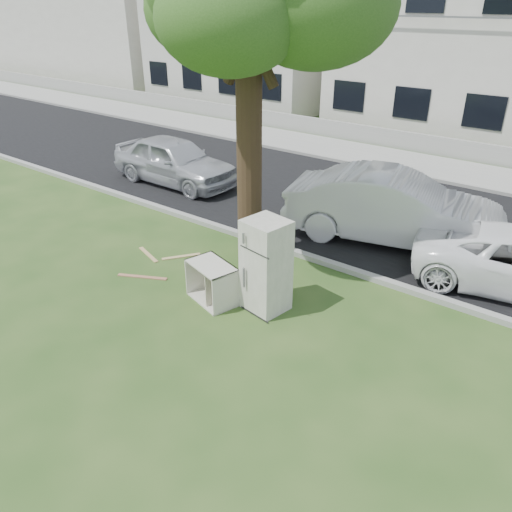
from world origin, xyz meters
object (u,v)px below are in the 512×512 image
Objects in this scene: cabinet at (213,282)px; fridge at (266,266)px; car_center at (394,208)px; car_left at (174,161)px.

fridge is at bearing 38.26° from cabinet.
car_center is 1.18× the size of car_left.
fridge is 0.35× the size of car_center.
fridge is 0.42× the size of car_left.
cabinet is 4.99m from car_center.
fridge is 1.80× the size of cabinet.
cabinet is 7.20m from car_left.
cabinet is (-0.99, -0.40, -0.51)m from fridge.
car_left is (-5.59, 4.52, 0.34)m from cabinet.
cabinet is at bearing 146.32° from car_center.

